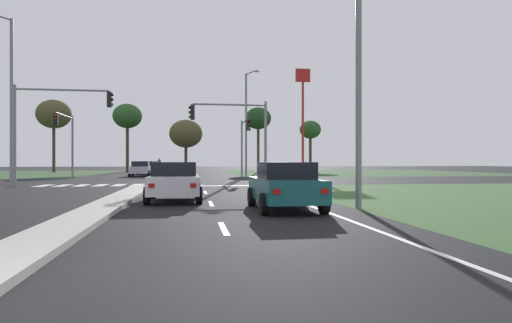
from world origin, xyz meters
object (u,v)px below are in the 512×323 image
object	(u,v)px
treeline_third	(127,117)
treeline_fourth	(186,134)
car_white_near	(174,181)
treeline_sixth	(310,130)
street_lamp_third	(247,119)
treeline_second	(54,114)
car_teal_third	(285,185)
fastfood_pole_sign	(303,98)
car_blue_fourth	(147,168)
street_lamp_near	(362,44)
street_lamp_second	(9,93)
traffic_signal_far_left	(66,133)
pedestrian_at_median	(159,165)
traffic_signal_near_right	(237,127)
traffic_signal_far_right	(244,137)
car_silver_second	(141,169)
treeline_fifth	(258,119)
car_maroon_fifth	(151,167)
traffic_signal_near_left	(51,116)

from	to	relation	value
treeline_third	treeline_fourth	bearing A→B (deg)	-13.25
car_white_near	treeline_sixth	world-z (taller)	treeline_sixth
street_lamp_third	treeline_second	size ratio (longest dim) A/B	1.00
car_teal_third	fastfood_pole_sign	bearing A→B (deg)	74.64
car_teal_third	car_blue_fourth	distance (m)	41.04
street_lamp_near	treeline_third	distance (m)	51.10
fastfood_pole_sign	street_lamp_near	bearing A→B (deg)	-101.79
car_blue_fourth	street_lamp_second	world-z (taller)	street_lamp_second
traffic_signal_far_left	pedestrian_at_median	bearing A→B (deg)	28.86
car_white_near	treeline_second	world-z (taller)	treeline_second
traffic_signal_near_right	traffic_signal_far_left	size ratio (longest dim) A/B	0.97
traffic_signal_far_right	treeline_second	bearing A→B (deg)	132.33
car_silver_second	car_blue_fourth	xyz separation A→B (m)	(-0.06, 7.08, 0.01)
car_blue_fourth	treeline_fifth	world-z (taller)	treeline_fifth
street_lamp_second	treeline_fourth	xyz separation A→B (m)	(10.54, 31.79, -0.48)
pedestrian_at_median	street_lamp_third	bearing A→B (deg)	5.46
fastfood_pole_sign	treeline_fourth	world-z (taller)	fastfood_pole_sign
treeline_sixth	traffic_signal_near_right	bearing A→B (deg)	-112.12
car_maroon_fifth	street_lamp_second	distance (m)	31.13
car_teal_third	treeline_second	bearing A→B (deg)	112.85
car_silver_second	treeline_fourth	bearing A→B (deg)	-107.67
car_silver_second	traffic_signal_near_left	distance (m)	19.27
treeline_fourth	traffic_signal_far_right	bearing A→B (deg)	-75.99
car_blue_fourth	car_teal_third	bearing A→B (deg)	101.34
traffic_signal_near_left	traffic_signal_near_right	bearing A→B (deg)	-0.00
car_blue_fourth	fastfood_pole_sign	world-z (taller)	fastfood_pole_sign
car_white_near	car_blue_fourth	xyz separation A→B (m)	(-4.49, 36.60, 0.02)
car_blue_fourth	traffic_signal_near_right	bearing A→B (deg)	107.41
traffic_signal_far_right	treeline_sixth	size ratio (longest dim) A/B	0.69
car_blue_fourth	car_maroon_fifth	world-z (taller)	car_blue_fourth
car_white_near	traffic_signal_near_right	distance (m)	11.82
traffic_signal_near_right	street_lamp_near	distance (m)	14.70
car_teal_third	traffic_signal_near_right	distance (m)	14.80
street_lamp_near	treeline_fourth	xyz separation A→B (m)	(-6.12, 47.19, -0.14)
car_blue_fourth	car_silver_second	bearing A→B (deg)	90.48
car_white_near	treeline_second	xyz separation A→B (m)	(-18.25, 48.16, 7.34)
car_white_near	traffic_signal_far_right	xyz separation A→B (m)	(5.45, 22.15, 2.96)
traffic_signal_near_right	treeline_second	xyz separation A→B (m)	(-21.83, 37.30, 4.35)
car_maroon_fifth	traffic_signal_near_right	size ratio (longest dim) A/B	0.80
traffic_signal_near_right	fastfood_pole_sign	world-z (taller)	fastfood_pole_sign
pedestrian_at_median	treeline_fourth	world-z (taller)	treeline_fourth
car_white_near	street_lamp_second	size ratio (longest dim) A/B	0.40
car_maroon_fifth	traffic_signal_far_left	bearing A→B (deg)	75.07
car_white_near	traffic_signal_near_right	bearing A→B (deg)	71.72
car_white_near	treeline_second	bearing A→B (deg)	110.75
traffic_signal_near_right	treeline_fourth	world-z (taller)	treeline_fourth
car_blue_fourth	treeline_second	size ratio (longest dim) A/B	0.42
car_white_near	traffic_signal_near_right	size ratio (longest dim) A/B	0.77
car_maroon_fifth	traffic_signal_far_right	world-z (taller)	traffic_signal_far_right
traffic_signal_far_right	traffic_signal_near_left	world-z (taller)	traffic_signal_near_left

